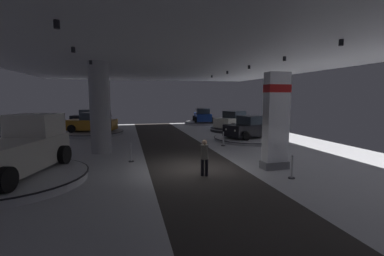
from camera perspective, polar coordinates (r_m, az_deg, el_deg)
The scene contains 20 objects.
ground at distance 12.85m, azimuth 0.63°, elevation -8.76°, with size 24.00×44.00×0.06m.
ceiling_with_spotlights at distance 12.57m, azimuth 0.66°, elevation 16.54°, with size 24.00×44.00×0.39m.
column_left at distance 17.00m, azimuth -19.22°, elevation 4.13°, with size 1.21×1.21×5.50m.
brand_sign_pylon at distance 13.01m, azimuth 17.66°, elevation 1.71°, with size 1.28×0.68×4.55m.
display_platform_far_left at distance 25.75m, azimuth -20.71°, elevation -0.94°, with size 5.51×5.51×0.30m.
display_car_far_left at distance 25.64m, azimuth -20.72°, elevation 1.04°, with size 4.53×3.07×1.71m.
display_platform_near_left at distance 12.78m, azimuth -34.29°, elevation -9.05°, with size 5.68×5.68×0.34m.
pickup_truck_near_left at distance 12.81m, azimuth -33.78°, elevation -3.99°, with size 3.74×5.67×2.30m.
display_platform_mid_right at distance 21.55m, azimuth 12.41°, elevation -2.19°, with size 5.74×5.74×0.23m.
display_car_mid_right at distance 21.45m, azimuth 12.52°, elevation 0.09°, with size 4.56×3.28×1.71m.
display_platform_deep_right at distance 33.43m, azimuth 2.27°, elevation 1.15°, with size 4.55×4.55×0.30m.
display_car_deep_right at distance 33.32m, azimuth 2.28°, elevation 2.67°, with size 2.76×4.44×1.71m.
display_platform_deep_left at distance 32.36m, azimuth -20.83°, elevation 0.51°, with size 5.45×5.45×0.27m.
display_car_deep_left at distance 32.29m, azimuth -20.95°, elevation 2.07°, with size 4.41×2.70×1.71m.
display_platform_far_right at distance 26.84m, azimuth 8.89°, elevation -0.29°, with size 4.71×4.71×0.30m.
display_car_far_right at distance 26.78m, azimuth 8.96°, elevation 1.63°, with size 4.52×3.74×1.71m.
visitor_walking_near at distance 11.42m, azimuth 2.71°, elevation -5.94°, with size 0.32×0.32×1.59m.
stanchion_a at distance 18.61m, azimuth 6.77°, elevation -2.72°, with size 0.28×0.28×1.01m.
stanchion_b at distance 11.96m, azimuth 20.74°, elevation -8.43°, with size 0.28×0.28×1.01m.
stanchion_c at distance 14.36m, azimuth -13.01°, elevation -5.66°, with size 0.28×0.28×1.01m.
Camera 1 is at (-3.10, -11.99, 3.40)m, focal length 24.73 mm.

